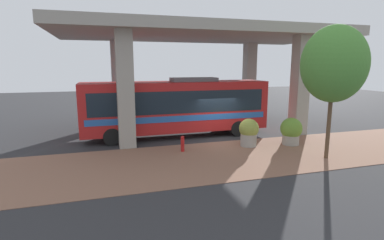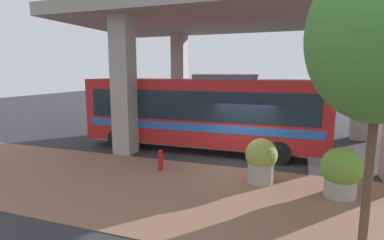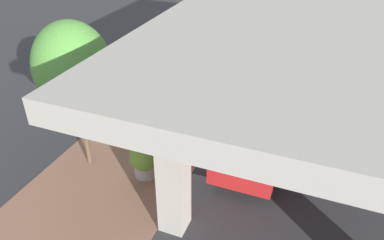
# 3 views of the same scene
# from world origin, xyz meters

# --- Properties ---
(ground_plane) EXTENTS (80.00, 80.00, 0.00)m
(ground_plane) POSITION_xyz_m (0.00, 0.00, 0.00)
(ground_plane) COLOR #2D2D30
(ground_plane) RESTS_ON ground
(sidewalk_strip) EXTENTS (6.00, 40.00, 0.02)m
(sidewalk_strip) POSITION_xyz_m (-3.00, 0.00, 0.01)
(sidewalk_strip) COLOR #845B47
(sidewalk_strip) RESTS_ON ground
(overpass) EXTENTS (9.40, 19.10, 6.97)m
(overpass) POSITION_xyz_m (4.00, 0.00, 6.11)
(overpass) COLOR #9E998E
(overpass) RESTS_ON ground
(bus) EXTENTS (2.63, 11.60, 3.73)m
(bus) POSITION_xyz_m (2.21, 2.28, 2.02)
(bus) COLOR #B21E1E
(bus) RESTS_ON ground
(fire_hydrant) EXTENTS (0.40, 0.19, 0.87)m
(fire_hydrant) POSITION_xyz_m (-1.35, 2.84, 0.44)
(fire_hydrant) COLOR #B21919
(fire_hydrant) RESTS_ON ground
(planter_front) EXTENTS (1.22, 1.22, 1.57)m
(planter_front) POSITION_xyz_m (-1.78, -3.47, 0.81)
(planter_front) COLOR #9E998E
(planter_front) RESTS_ON ground
(planter_middle) EXTENTS (1.10, 1.10, 1.57)m
(planter_middle) POSITION_xyz_m (-1.35, -1.01, 0.82)
(planter_middle) COLOR #9E998E
(planter_middle) RESTS_ON ground
(street_tree_near) EXTENTS (2.98, 2.98, 6.35)m
(street_tree_near) POSITION_xyz_m (-4.49, -3.62, 4.55)
(street_tree_near) COLOR brown
(street_tree_near) RESTS_ON ground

